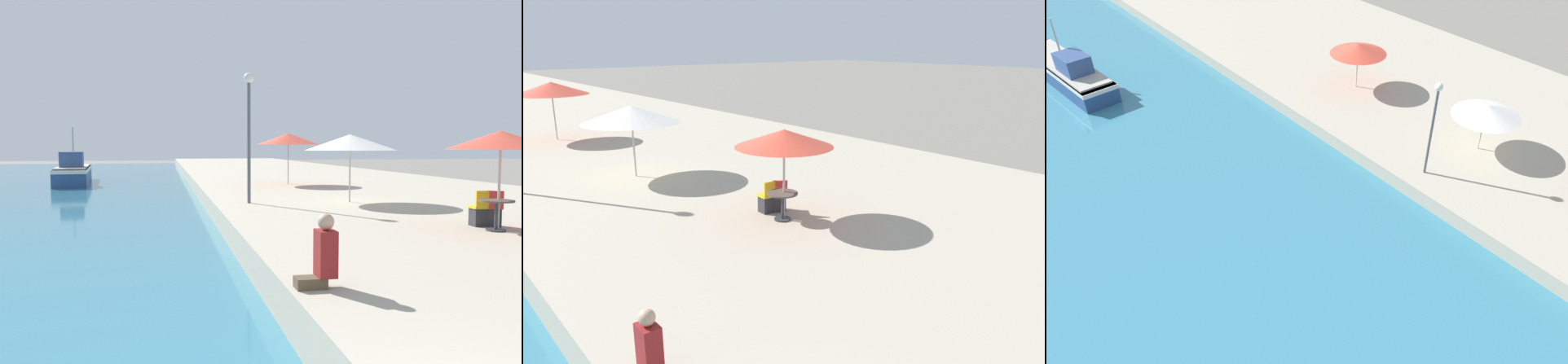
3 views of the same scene
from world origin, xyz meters
TOP-DOWN VIEW (x-y plane):
  - quay_promenade at (8.00, 37.00)m, footprint 16.00×90.00m
  - fishing_boat_mid at (-8.26, 37.14)m, footprint 3.21×10.11m
  - cafe_umbrella_pink at (6.10, 8.90)m, footprint 2.52×2.52m
  - cafe_umbrella_white at (4.85, 15.48)m, footprint 3.27×3.27m
  - cafe_umbrella_striped at (4.71, 24.21)m, footprint 3.30×3.30m
  - cafe_table at (6.01, 8.86)m, footprint 0.80×0.80m
  - cafe_chair_left at (6.05, 9.58)m, footprint 0.42×0.45m
  - cafe_chair_right at (6.39, 9.47)m, footprint 0.57×0.58m
  - person_at_quay at (0.50, 4.98)m, footprint 0.57×0.36m
  - lamppost at (1.23, 15.80)m, footprint 0.36×0.36m

SIDE VIEW (x-z plane):
  - quay_promenade at x=8.00m, z-range 0.00..0.76m
  - fishing_boat_mid at x=-8.26m, z-range -1.21..2.92m
  - cafe_chair_left at x=6.05m, z-range 0.63..1.54m
  - cafe_chair_right at x=6.39m, z-range 0.63..1.54m
  - person_at_quay at x=0.50m, z-range 0.70..1.76m
  - cafe_table at x=6.01m, z-range 0.92..1.66m
  - cafe_umbrella_white at x=4.85m, z-range 1.69..4.12m
  - cafe_umbrella_pink at x=6.10m, z-range 1.72..4.10m
  - cafe_umbrella_striped at x=4.71m, z-range 1.81..4.50m
  - lamppost at x=1.23m, z-range 1.57..6.13m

